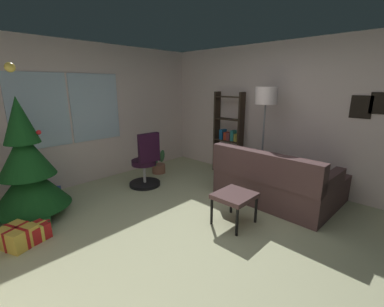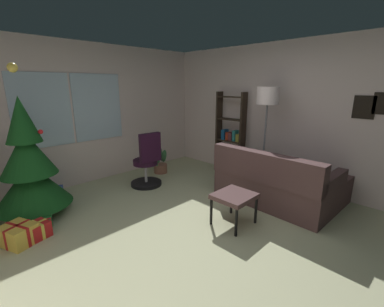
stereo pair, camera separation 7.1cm
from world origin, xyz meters
name	(u,v)px [view 2 (the right image)]	position (x,y,z in m)	size (l,w,h in m)	color
ground_plane	(200,238)	(0.00, 0.00, -0.05)	(4.71, 5.53, 0.10)	#B5B88D
wall_back_with_windows	(90,114)	(-0.02, 2.81, 1.27)	(4.71, 0.12, 2.54)	beige
wall_right_with_frames	(295,116)	(2.41, 0.00, 1.27)	(0.12, 5.53, 2.54)	beige
couch	(284,183)	(1.63, -0.26, 0.30)	(1.59, 1.77, 0.87)	#503636
footstool	(234,198)	(0.51, -0.13, 0.37)	(0.50, 0.46, 0.43)	#503636
holiday_tree	(29,168)	(-1.28, 2.00, 0.70)	(0.98, 0.98, 2.07)	#4C331E
gift_box_red	(38,230)	(-1.44, 1.36, 0.10)	(0.28, 0.27, 0.20)	red
gift_box_green	(41,225)	(-1.37, 1.48, 0.08)	(0.28, 0.27, 0.16)	#1E722D
gift_box_gold	(18,235)	(-1.63, 1.37, 0.12)	(0.41, 0.44, 0.24)	gold
gift_box_blue	(54,192)	(-0.89, 2.51, 0.07)	(0.34, 0.35, 0.15)	#2D4C99
office_chair	(147,166)	(0.49, 1.79, 0.39)	(0.56, 0.56, 1.00)	black
bookshelf	(230,138)	(2.14, 1.19, 0.74)	(0.18, 0.64, 1.67)	black
floor_lamp	(267,103)	(1.86, 0.25, 1.50)	(0.36, 0.36, 1.77)	slate
potted_plant	(160,162)	(1.12, 2.24, 0.23)	(0.52, 0.36, 0.59)	#915D48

